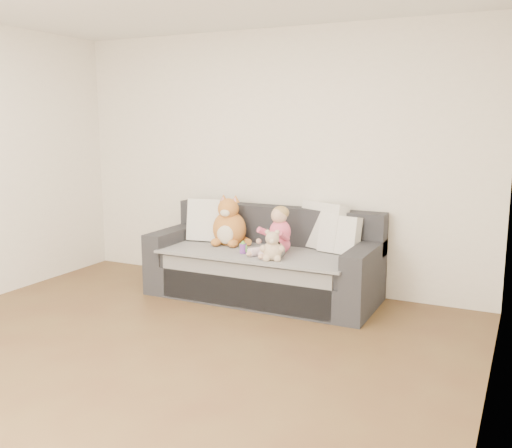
{
  "coord_description": "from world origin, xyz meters",
  "views": [
    {
      "loc": [
        2.41,
        -2.82,
        1.7
      ],
      "look_at": [
        0.12,
        1.87,
        0.75
      ],
      "focal_mm": 40.0,
      "sensor_mm": 36.0,
      "label": 1
    }
  ],
  "objects_px": {
    "sofa": "(265,265)",
    "plush_cat": "(229,226)",
    "sippy_cup": "(243,247)",
    "toddler": "(277,234)",
    "teddy_bear": "(272,248)"
  },
  "relations": [
    {
      "from": "toddler",
      "to": "teddy_bear",
      "type": "bearing_deg",
      "value": -56.06
    },
    {
      "from": "plush_cat",
      "to": "sippy_cup",
      "type": "height_order",
      "value": "plush_cat"
    },
    {
      "from": "teddy_bear",
      "to": "sippy_cup",
      "type": "xyz_separation_m",
      "value": [
        -0.35,
        0.12,
        -0.05
      ]
    },
    {
      "from": "sofa",
      "to": "sippy_cup",
      "type": "distance_m",
      "value": 0.36
    },
    {
      "from": "sofa",
      "to": "plush_cat",
      "type": "relative_size",
      "value": 4.16
    },
    {
      "from": "toddler",
      "to": "plush_cat",
      "type": "relative_size",
      "value": 0.87
    },
    {
      "from": "sippy_cup",
      "to": "toddler",
      "type": "bearing_deg",
      "value": 26.34
    },
    {
      "from": "plush_cat",
      "to": "teddy_bear",
      "type": "distance_m",
      "value": 0.77
    },
    {
      "from": "sofa",
      "to": "teddy_bear",
      "type": "xyz_separation_m",
      "value": [
        0.25,
        -0.38,
        0.28
      ]
    },
    {
      "from": "plush_cat",
      "to": "sippy_cup",
      "type": "bearing_deg",
      "value": -50.26
    },
    {
      "from": "toddler",
      "to": "plush_cat",
      "type": "height_order",
      "value": "plush_cat"
    },
    {
      "from": "sofa",
      "to": "toddler",
      "type": "height_order",
      "value": "toddler"
    },
    {
      "from": "plush_cat",
      "to": "sippy_cup",
      "type": "xyz_separation_m",
      "value": [
        0.3,
        -0.28,
        -0.13
      ]
    },
    {
      "from": "plush_cat",
      "to": "sippy_cup",
      "type": "relative_size",
      "value": 4.35
    },
    {
      "from": "sippy_cup",
      "to": "plush_cat",
      "type": "bearing_deg",
      "value": 136.93
    }
  ]
}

